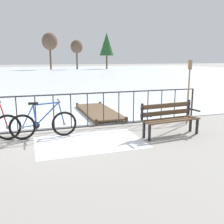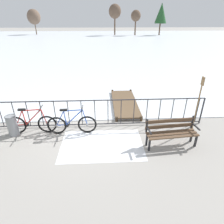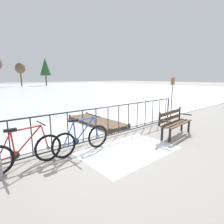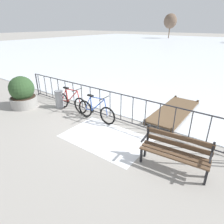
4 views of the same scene
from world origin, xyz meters
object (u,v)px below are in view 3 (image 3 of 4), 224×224
bicycle_second (24,152)px  oar_upright (172,98)px  park_bench (174,121)px  bicycle_near_railing (82,139)px

bicycle_second → oar_upright: (5.74, -0.08, 0.77)m
bicycle_second → park_bench: bicycle_second is taller
bicycle_near_railing → oar_upright: bearing=0.2°
park_bench → oar_upright: oar_upright is taller
bicycle_near_railing → bicycle_second: same height
oar_upright → park_bench: bearing=-144.0°
bicycle_second → park_bench: (4.61, -0.90, 0.14)m
bicycle_near_railing → oar_upright: 4.41m
bicycle_second → oar_upright: bearing=-0.8°
bicycle_near_railing → park_bench: size_ratio=1.04×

